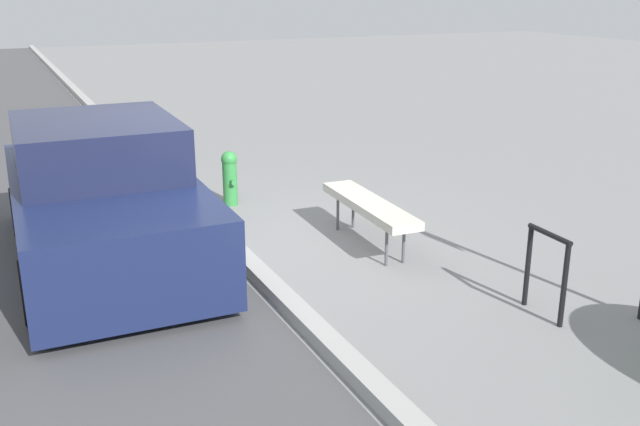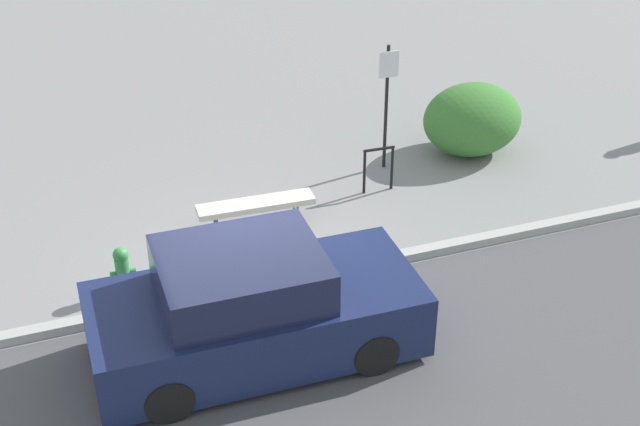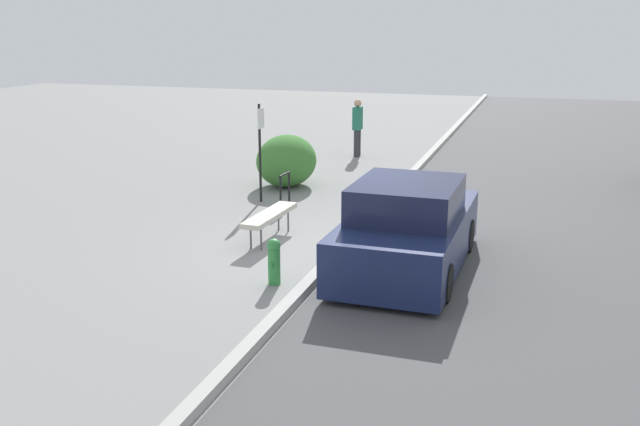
% 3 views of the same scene
% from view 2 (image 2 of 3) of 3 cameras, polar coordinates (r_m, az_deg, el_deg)
% --- Properties ---
extents(ground_plane, '(60.00, 60.00, 0.00)m').
position_cam_2_polar(ground_plane, '(12.89, -4.36, -5.00)').
color(ground_plane, gray).
extents(curb, '(60.00, 0.20, 0.13)m').
position_cam_2_polar(curb, '(12.85, -4.37, -4.77)').
color(curb, '#A8A8A3').
rests_on(curb, ground_plane).
extents(bench, '(1.87, 0.47, 0.55)m').
position_cam_2_polar(bench, '(13.97, -4.13, 0.52)').
color(bench, '#515156').
rests_on(bench, ground_plane).
extents(bike_rack, '(0.55, 0.07, 0.83)m').
position_cam_2_polar(bike_rack, '(15.11, 3.76, 3.10)').
color(bike_rack, black).
rests_on(bike_rack, ground_plane).
extents(sign_post, '(0.36, 0.08, 2.30)m').
position_cam_2_polar(sign_post, '(15.53, 4.30, 7.48)').
color(sign_post, black).
rests_on(sign_post, ground_plane).
extents(fire_hydrant, '(0.36, 0.22, 0.77)m').
position_cam_2_polar(fire_hydrant, '(12.88, -12.53, -3.55)').
color(fire_hydrant, '#338C3F').
rests_on(fire_hydrant, ground_plane).
extents(shrub_hedge, '(1.85, 1.50, 1.33)m').
position_cam_2_polar(shrub_hedge, '(16.55, 9.73, 5.92)').
color(shrub_hedge, '#3D7A33').
rests_on(shrub_hedge, ground_plane).
extents(parked_car_near, '(4.23, 1.94, 1.56)m').
position_cam_2_polar(parked_car_near, '(11.38, -4.33, -6.21)').
color(parked_car_near, black).
rests_on(parked_car_near, ground_plane).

